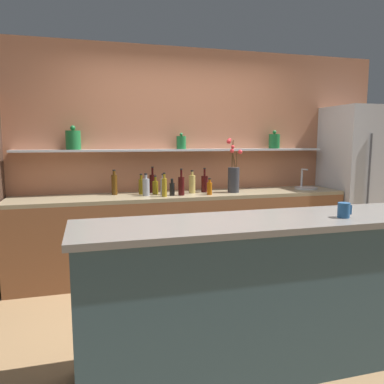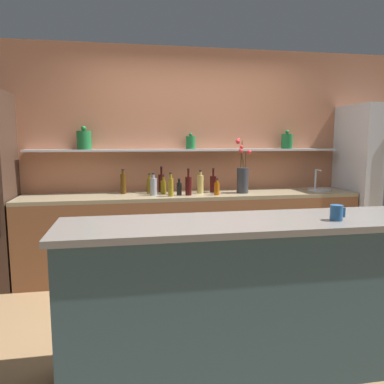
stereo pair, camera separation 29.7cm
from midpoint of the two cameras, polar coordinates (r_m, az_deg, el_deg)
ground_plane at (r=3.38m, az=7.71°, el=-18.88°), size 12.00×12.00×0.00m
back_wall_unit at (r=4.57m, az=1.77°, el=5.15°), size 5.20×0.28×2.60m
back_counter_unit at (r=4.34m, az=1.98°, el=-6.28°), size 3.78×0.62×0.92m
island_counter at (r=2.58m, az=12.81°, el=-15.25°), size 2.48×0.61×1.02m
refrigerator at (r=5.20m, az=27.55°, el=0.90°), size 0.75×0.73×1.94m
flower_vase at (r=4.34m, az=9.65°, el=2.25°), size 0.17×0.13×0.63m
sink_fixture at (r=4.84m, az=20.48°, el=0.55°), size 0.28×0.28×0.25m
bottle_wine_0 at (r=4.11m, az=1.52°, el=1.01°), size 0.07×0.07×0.30m
bottle_wine_1 at (r=4.36m, az=5.21°, el=1.27°), size 0.08×0.08×0.28m
bottle_oil_2 at (r=4.23m, az=-2.39°, el=0.81°), size 0.07×0.07×0.21m
bottle_wine_3 at (r=4.35m, az=-2.74°, el=1.42°), size 0.07×0.07×0.30m
bottle_spirit_4 at (r=4.26m, az=-8.49°, el=1.31°), size 0.06×0.06×0.28m
bottle_oil_5 at (r=4.24m, az=-4.51°, el=0.97°), size 0.06×0.06×0.23m
bottle_spirit_6 at (r=4.17m, az=-1.23°, el=0.95°), size 0.06×0.06×0.24m
bottle_oil_7 at (r=4.02m, az=-1.13°, el=0.83°), size 0.06×0.06×0.26m
bottle_spirit_8 at (r=4.12m, az=-3.85°, el=0.87°), size 0.08×0.08×0.25m
bottle_sauce_9 at (r=4.10m, az=0.09°, el=0.55°), size 0.06×0.06×0.19m
bottle_sauce_10 at (r=4.14m, az=5.86°, el=0.57°), size 0.06×0.06×0.19m
bottle_spirit_11 at (r=4.28m, az=3.26°, el=1.26°), size 0.07×0.07×0.26m
coffee_mug at (r=2.57m, az=24.30°, el=-2.92°), size 0.10×0.08×0.10m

